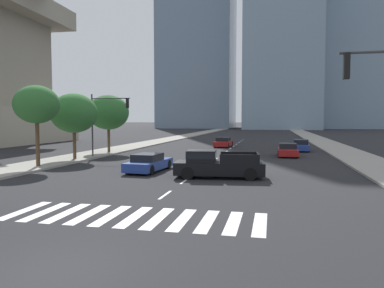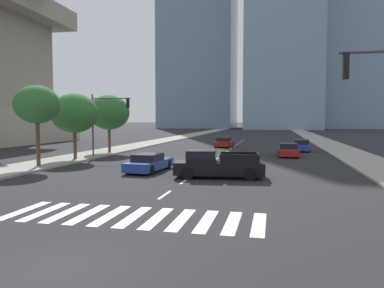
{
  "view_description": "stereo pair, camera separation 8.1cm",
  "coord_description": "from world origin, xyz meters",
  "px_view_note": "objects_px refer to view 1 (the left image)",
  "views": [
    {
      "loc": [
        4.84,
        -7.41,
        3.54
      ],
      "look_at": [
        0.0,
        15.12,
        2.0
      ],
      "focal_mm": 34.74,
      "sensor_mm": 36.0,
      "label": 1
    },
    {
      "loc": [
        4.92,
        -7.4,
        3.54
      ],
      "look_at": [
        0.0,
        15.12,
        2.0
      ],
      "focal_mm": 34.74,
      "sensor_mm": 36.0,
      "label": 2
    }
  ],
  "objects_px": {
    "sedan_red_1": "(223,142)",
    "street_tree_second": "(74,113)",
    "sedan_blue_2": "(149,163)",
    "traffic_signal_far": "(106,114)",
    "sedan_blue_3": "(301,146)",
    "street_tree_third": "(108,112)",
    "pickup_truck": "(215,164)",
    "sedan_red_0": "(288,150)",
    "street_tree_nearest": "(37,105)"
  },
  "relations": [
    {
      "from": "sedan_blue_2",
      "to": "sedan_blue_3",
      "type": "relative_size",
      "value": 0.97
    },
    {
      "from": "sedan_red_1",
      "to": "street_tree_second",
      "type": "xyz_separation_m",
      "value": [
        -10.54,
        -18.16,
        3.48
      ]
    },
    {
      "from": "sedan_red_1",
      "to": "traffic_signal_far",
      "type": "relative_size",
      "value": 0.79
    },
    {
      "from": "pickup_truck",
      "to": "street_tree_nearest",
      "type": "height_order",
      "value": "street_tree_nearest"
    },
    {
      "from": "sedan_blue_2",
      "to": "street_tree_second",
      "type": "xyz_separation_m",
      "value": [
        -8.41,
        5.08,
        3.48
      ]
    },
    {
      "from": "sedan_red_1",
      "to": "street_tree_third",
      "type": "bearing_deg",
      "value": 140.22
    },
    {
      "from": "street_tree_second",
      "to": "sedan_blue_3",
      "type": "bearing_deg",
      "value": 35.54
    },
    {
      "from": "pickup_truck",
      "to": "street_tree_second",
      "type": "relative_size",
      "value": 0.99
    },
    {
      "from": "pickup_truck",
      "to": "sedan_blue_3",
      "type": "xyz_separation_m",
      "value": [
        6.58,
        21.01,
        -0.23
      ]
    },
    {
      "from": "sedan_blue_2",
      "to": "street_tree_nearest",
      "type": "height_order",
      "value": "street_tree_nearest"
    },
    {
      "from": "sedan_red_1",
      "to": "sedan_blue_2",
      "type": "relative_size",
      "value": 0.95
    },
    {
      "from": "street_tree_second",
      "to": "street_tree_third",
      "type": "distance_m",
      "value": 6.87
    },
    {
      "from": "sedan_blue_2",
      "to": "street_tree_nearest",
      "type": "xyz_separation_m",
      "value": [
        -8.41,
        -0.05,
        4.01
      ]
    },
    {
      "from": "sedan_blue_3",
      "to": "street_tree_nearest",
      "type": "distance_m",
      "value": 27.92
    },
    {
      "from": "sedan_red_0",
      "to": "traffic_signal_far",
      "type": "distance_m",
      "value": 17.41
    },
    {
      "from": "street_tree_nearest",
      "to": "street_tree_second",
      "type": "height_order",
      "value": "street_tree_nearest"
    },
    {
      "from": "pickup_truck",
      "to": "sedan_blue_3",
      "type": "distance_m",
      "value": 22.01
    },
    {
      "from": "street_tree_third",
      "to": "street_tree_second",
      "type": "bearing_deg",
      "value": -90.0
    },
    {
      "from": "sedan_red_1",
      "to": "street_tree_third",
      "type": "xyz_separation_m",
      "value": [
        -10.54,
        -11.29,
        3.67
      ]
    },
    {
      "from": "pickup_truck",
      "to": "sedan_blue_2",
      "type": "xyz_separation_m",
      "value": [
        -4.81,
        1.78,
        -0.24
      ]
    },
    {
      "from": "sedan_red_0",
      "to": "sedan_red_1",
      "type": "height_order",
      "value": "sedan_red_1"
    },
    {
      "from": "sedan_red_0",
      "to": "sedan_blue_3",
      "type": "xyz_separation_m",
      "value": [
        1.71,
        6.63,
        0.01
      ]
    },
    {
      "from": "sedan_red_0",
      "to": "street_tree_nearest",
      "type": "distance_m",
      "value": 22.43
    },
    {
      "from": "sedan_red_0",
      "to": "sedan_blue_3",
      "type": "relative_size",
      "value": 0.89
    },
    {
      "from": "sedan_red_0",
      "to": "sedan_blue_2",
      "type": "distance_m",
      "value": 15.89
    },
    {
      "from": "sedan_blue_2",
      "to": "street_tree_nearest",
      "type": "relative_size",
      "value": 0.81
    },
    {
      "from": "pickup_truck",
      "to": "street_tree_third",
      "type": "height_order",
      "value": "street_tree_third"
    },
    {
      "from": "street_tree_second",
      "to": "sedan_blue_2",
      "type": "bearing_deg",
      "value": -31.13
    },
    {
      "from": "sedan_red_1",
      "to": "street_tree_second",
      "type": "relative_size",
      "value": 0.81
    },
    {
      "from": "sedan_red_0",
      "to": "traffic_signal_far",
      "type": "bearing_deg",
      "value": -72.61
    },
    {
      "from": "sedan_blue_3",
      "to": "street_tree_second",
      "type": "relative_size",
      "value": 0.88
    },
    {
      "from": "traffic_signal_far",
      "to": "sedan_blue_3",
      "type": "bearing_deg",
      "value": 32.85
    },
    {
      "from": "sedan_blue_2",
      "to": "traffic_signal_far",
      "type": "relative_size",
      "value": 0.83
    },
    {
      "from": "sedan_red_1",
      "to": "sedan_blue_2",
      "type": "distance_m",
      "value": 23.33
    },
    {
      "from": "street_tree_third",
      "to": "sedan_blue_2",
      "type": "bearing_deg",
      "value": -54.86
    },
    {
      "from": "street_tree_nearest",
      "to": "street_tree_second",
      "type": "bearing_deg",
      "value": 90.0
    },
    {
      "from": "pickup_truck",
      "to": "street_tree_third",
      "type": "xyz_separation_m",
      "value": [
        -13.22,
        13.73,
        3.43
      ]
    },
    {
      "from": "sedan_blue_3",
      "to": "street_tree_second",
      "type": "xyz_separation_m",
      "value": [
        -19.8,
        -14.15,
        3.47
      ]
    },
    {
      "from": "sedan_blue_3",
      "to": "sedan_red_1",
      "type": "bearing_deg",
      "value": -109.19
    },
    {
      "from": "pickup_truck",
      "to": "street_tree_third",
      "type": "bearing_deg",
      "value": -52.08
    },
    {
      "from": "sedan_blue_2",
      "to": "street_tree_third",
      "type": "xyz_separation_m",
      "value": [
        -8.41,
        11.94,
        3.68
      ]
    },
    {
      "from": "sedan_red_0",
      "to": "street_tree_third",
      "type": "distance_m",
      "value": 18.47
    },
    {
      "from": "sedan_red_1",
      "to": "street_tree_second",
      "type": "height_order",
      "value": "street_tree_second"
    },
    {
      "from": "pickup_truck",
      "to": "traffic_signal_far",
      "type": "xyz_separation_m",
      "value": [
        -11.44,
        9.37,
        3.2
      ]
    },
    {
      "from": "sedan_blue_2",
      "to": "traffic_signal_far",
      "type": "xyz_separation_m",
      "value": [
        -6.63,
        7.58,
        3.45
      ]
    },
    {
      "from": "sedan_blue_3",
      "to": "street_tree_third",
      "type": "distance_m",
      "value": 21.41
    },
    {
      "from": "street_tree_third",
      "to": "sedan_red_0",
      "type": "bearing_deg",
      "value": 2.06
    },
    {
      "from": "pickup_truck",
      "to": "sedan_red_1",
      "type": "distance_m",
      "value": 25.16
    },
    {
      "from": "pickup_truck",
      "to": "sedan_red_0",
      "type": "relative_size",
      "value": 1.27
    },
    {
      "from": "sedan_blue_3",
      "to": "street_tree_nearest",
      "type": "height_order",
      "value": "street_tree_nearest"
    }
  ]
}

